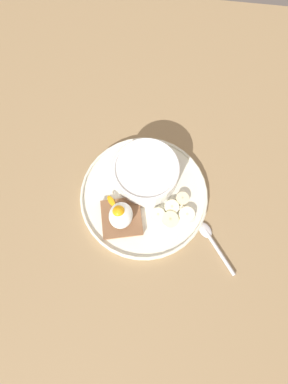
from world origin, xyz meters
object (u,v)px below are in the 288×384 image
Objects in this scene: toast_slice at (122,218)px; spoon at (213,242)px; oatmeal_bowl at (145,173)px; banana_slice_back at (182,197)px; banana_slice_front at (172,207)px; banana_slice_inner at (158,215)px; banana_slice_right at (187,215)px; poached_egg at (120,215)px; banana_slice_left at (170,219)px.

toast_slice is 0.92× the size of spoon.
banana_slice_back is at bearing 66.70° from oatmeal_bowl.
banana_slice_inner is at bearing -53.23° from banana_slice_front.
banana_slice_back is at bearing -160.41° from banana_slice_right.
banana_slice_front is 0.35× the size of spoon.
poached_egg reaches higher than spoon.
poached_egg reaches higher than banana_slice_left.
banana_slice_back is at bearing 157.55° from banana_slice_left.
oatmeal_bowl reaches higher than toast_slice.
oatmeal_bowl is 11.14cm from banana_slice_left.
toast_slice is 13.75cm from banana_slice_right.
spoon is (4.00, 11.95, -1.20)cm from banana_slice_inner.
poached_egg is 10.57cm from banana_slice_left.
banana_slice_back and banana_slice_right have the same top height.
toast_slice is 1.36× the size of poached_egg.
poached_egg reaches higher than toast_slice.
banana_slice_front is 0.78× the size of banana_slice_left.
poached_egg is 2.01× the size of banana_slice_inner.
poached_egg is at bearing -70.80° from banana_slice_front.
toast_slice is at bearing -96.90° from spoon.
banana_slice_inner is 12.65cm from spoon.
poached_egg is at bearing -64.14° from banana_slice_back.
spoon is (4.80, 5.88, -1.19)cm from banana_slice_right.
banana_slice_inner is at bearing 102.45° from toast_slice.
poached_egg is 1.51× the size of banana_slice_left.
toast_slice is 10.17cm from banana_slice_left.
poached_egg is 14.05cm from banana_slice_right.
oatmeal_bowl is 3.02× the size of banana_slice_right.
oatmeal_bowl is 12.46cm from banana_slice_right.
poached_egg is 8.11cm from banana_slice_inner.
banana_slice_back is 11.14cm from spoon.
poached_egg is 20.00cm from spoon.
oatmeal_bowl is at bearing -143.93° from banana_slice_left.
spoon is (8.43, 7.17, -1.23)cm from banana_slice_back.
banana_slice_left reaches higher than spoon.
poached_egg is (-0.11, -0.09, 2.38)cm from toast_slice.
spoon is at bearing 50.79° from banana_slice_right.
banana_slice_back is (3.66, 8.51, -2.39)cm from oatmeal_bowl.
toast_slice is 7.64cm from banana_slice_inner.
banana_slice_left is 3.71cm from banana_slice_right.
oatmeal_bowl is 10.37cm from poached_egg.
oatmeal_bowl reaches higher than banana_slice_back.
banana_slice_inner is at bearing -104.22° from banana_slice_left.
banana_slice_front and banana_slice_back have the same top height.
banana_slice_inner is 0.34× the size of spoon.
oatmeal_bowl reaches higher than banana_slice_left.
banana_slice_left is at bearing -109.68° from spoon.
banana_slice_back is at bearing 116.45° from toast_slice.
spoon is (3.32, 9.29, -1.15)cm from banana_slice_left.
banana_slice_inner is (-0.67, -2.66, 0.05)cm from banana_slice_left.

